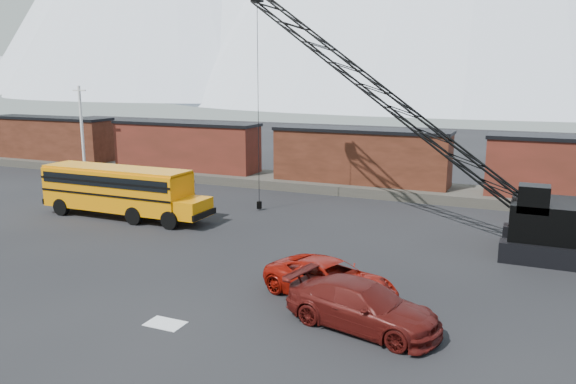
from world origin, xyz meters
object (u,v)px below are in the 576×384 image
object	(u,v)px
crawler_crane	(384,96)
maroon_suv	(363,306)
red_pickup	(331,280)
school_bus	(121,190)

from	to	relation	value
crawler_crane	maroon_suv	bearing A→B (deg)	-77.85
crawler_crane	red_pickup	bearing A→B (deg)	-85.39
red_pickup	crawler_crane	size ratio (longest dim) A/B	0.26
red_pickup	school_bus	bearing A→B (deg)	84.45
school_bus	red_pickup	distance (m)	18.11
school_bus	crawler_crane	bearing A→B (deg)	13.72
maroon_suv	crawler_crane	size ratio (longest dim) A/B	0.27
red_pickup	maroon_suv	distance (m)	2.82
maroon_suv	red_pickup	bearing A→B (deg)	55.59
red_pickup	crawler_crane	bearing A→B (deg)	22.62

